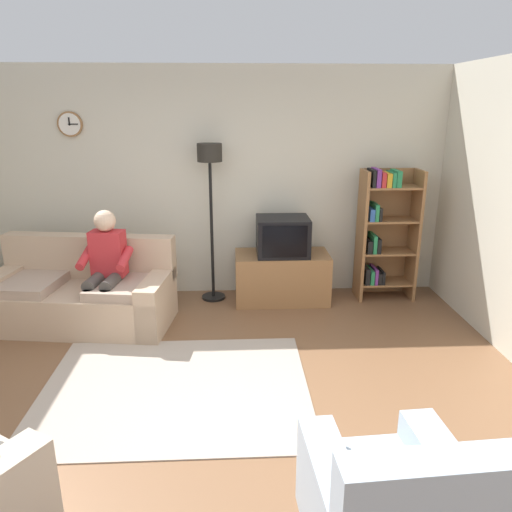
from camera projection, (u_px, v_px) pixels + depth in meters
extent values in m
plane|color=brown|center=(200.00, 416.00, 3.66)|extent=(12.00, 12.00, 0.00)
cube|color=beige|center=(210.00, 184.00, 5.79)|extent=(6.20, 0.12, 2.70)
cylinder|color=olive|center=(70.00, 124.00, 5.43)|extent=(0.28, 0.03, 0.28)
cylinder|color=white|center=(70.00, 124.00, 5.42)|extent=(0.24, 0.01, 0.24)
cube|color=black|center=(69.00, 121.00, 5.40)|extent=(0.02, 0.01, 0.09)
cube|color=black|center=(73.00, 124.00, 5.41)|extent=(0.11, 0.01, 0.01)
cube|color=tan|center=(80.00, 306.00, 5.13)|extent=(2.00, 1.09, 0.42)
cube|color=tan|center=(90.00, 256.00, 5.33)|extent=(1.91, 0.45, 0.48)
cube|color=tan|center=(157.00, 303.00, 5.04)|extent=(0.33, 0.86, 0.56)
cube|color=tan|center=(4.00, 298.00, 5.17)|extent=(0.33, 0.86, 0.56)
cube|color=tan|center=(122.00, 287.00, 4.96)|extent=(0.69, 0.75, 0.10)
cube|color=tan|center=(29.00, 284.00, 5.04)|extent=(0.69, 0.75, 0.10)
cube|color=olive|center=(282.00, 277.00, 5.75)|extent=(1.10, 0.56, 0.58)
cube|color=black|center=(280.00, 268.00, 5.99)|extent=(1.10, 0.04, 0.03)
cube|color=black|center=(283.00, 236.00, 5.58)|extent=(0.60, 0.48, 0.44)
cube|color=black|center=(285.00, 242.00, 5.35)|extent=(0.50, 0.01, 0.36)
cube|color=olive|center=(361.00, 236.00, 5.70)|extent=(0.04, 0.36, 1.55)
cube|color=olive|center=(414.00, 235.00, 5.73)|extent=(0.04, 0.36, 1.55)
cube|color=olive|center=(383.00, 232.00, 5.88)|extent=(0.64, 0.02, 1.55)
cube|color=olive|center=(384.00, 282.00, 5.89)|extent=(0.60, 0.34, 0.02)
cube|color=black|center=(365.00, 274.00, 5.83)|extent=(0.05, 0.28, 0.19)
cube|color=#267F4C|center=(370.00, 275.00, 5.83)|extent=(0.04, 0.28, 0.17)
cube|color=#72338C|center=(374.00, 274.00, 5.83)|extent=(0.04, 0.28, 0.19)
cube|color=black|center=(377.00, 276.00, 5.84)|extent=(0.04, 0.28, 0.14)
cube|color=black|center=(381.00, 275.00, 5.84)|extent=(0.03, 0.28, 0.15)
cube|color=olive|center=(386.00, 251.00, 5.77)|extent=(0.60, 0.34, 0.02)
cube|color=black|center=(367.00, 245.00, 5.72)|extent=(0.06, 0.28, 0.15)
cube|color=#267F4C|center=(372.00, 242.00, 5.71)|extent=(0.04, 0.28, 0.21)
cube|color=black|center=(376.00, 244.00, 5.72)|extent=(0.04, 0.28, 0.17)
cube|color=olive|center=(389.00, 220.00, 5.66)|extent=(0.60, 0.34, 0.02)
cube|color=#2D59A5|center=(370.00, 213.00, 5.60)|extent=(0.05, 0.28, 0.14)
cube|color=#267F4C|center=(374.00, 211.00, 5.60)|extent=(0.04, 0.28, 0.19)
cube|color=black|center=(378.00, 213.00, 5.61)|extent=(0.03, 0.28, 0.15)
cube|color=olive|center=(392.00, 187.00, 5.54)|extent=(0.60, 0.34, 0.02)
cube|color=black|center=(371.00, 178.00, 5.48)|extent=(0.04, 0.28, 0.20)
cube|color=#72338C|center=(376.00, 177.00, 5.48)|extent=(0.05, 0.28, 0.20)
cube|color=red|center=(381.00, 179.00, 5.49)|extent=(0.05, 0.28, 0.17)
cube|color=gold|center=(386.00, 179.00, 5.49)|extent=(0.06, 0.28, 0.16)
cube|color=#267F4C|center=(391.00, 179.00, 5.49)|extent=(0.04, 0.28, 0.16)
cube|color=#267F4C|center=(396.00, 178.00, 5.49)|extent=(0.06, 0.28, 0.18)
cylinder|color=black|center=(214.00, 297.00, 5.89)|extent=(0.28, 0.28, 0.03)
cylinder|color=black|center=(212.00, 231.00, 5.64)|extent=(0.04, 0.04, 1.70)
cylinder|color=black|center=(210.00, 152.00, 5.37)|extent=(0.28, 0.28, 0.20)
cube|color=#9EADBC|center=(429.00, 509.00, 2.00)|extent=(0.81, 0.23, 0.50)
cube|color=#9EADBC|center=(331.00, 511.00, 2.45)|extent=(0.25, 0.81, 0.56)
cube|color=#9EADBC|center=(443.00, 501.00, 2.52)|extent=(0.25, 0.81, 0.56)
cube|color=#AD9E8E|center=(176.00, 389.00, 4.00)|extent=(2.20, 1.70, 0.01)
cube|color=red|center=(108.00, 253.00, 5.02)|extent=(0.36, 0.24, 0.48)
sphere|color=beige|center=(105.00, 221.00, 4.90)|extent=(0.22, 0.22, 0.22)
cylinder|color=#4C4742|center=(112.00, 282.00, 4.90)|extent=(0.18, 0.39, 0.13)
cylinder|color=#4C4742|center=(95.00, 281.00, 4.92)|extent=(0.18, 0.39, 0.13)
cylinder|color=#4C4742|center=(108.00, 315.00, 4.81)|extent=(0.12, 0.12, 0.52)
cylinder|color=#4C4742|center=(90.00, 314.00, 4.82)|extent=(0.12, 0.12, 0.52)
cylinder|color=red|center=(125.00, 259.00, 4.91)|extent=(0.13, 0.34, 0.20)
cylinder|color=red|center=(85.00, 258.00, 4.95)|extent=(0.13, 0.34, 0.20)
cylinder|color=#4C4742|center=(11.00, 484.00, 2.74)|extent=(0.15, 0.15, 0.40)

